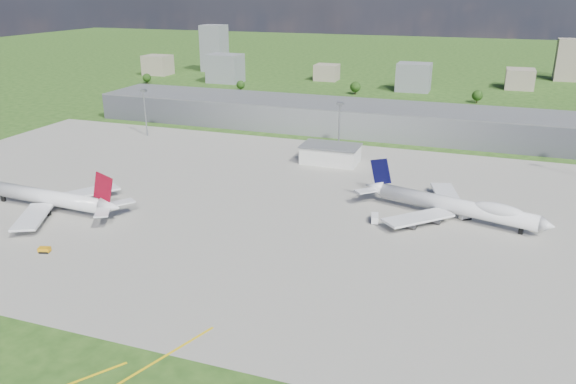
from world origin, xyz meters
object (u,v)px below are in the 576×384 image
(tug_yellow, at_px, (44,250))
(van_white_far, at_px, (466,216))
(van_white_near, at_px, (375,219))
(airliner_red_twin, at_px, (49,198))
(airliner_blue_quad, at_px, (456,206))

(tug_yellow, height_order, van_white_far, van_white_far)
(van_white_near, bearing_deg, van_white_far, -77.24)
(airliner_red_twin, relative_size, tug_yellow, 16.63)
(van_white_far, bearing_deg, van_white_near, 166.86)
(airliner_blue_quad, distance_m, tug_yellow, 138.29)
(airliner_blue_quad, xyz_separation_m, van_white_far, (3.81, 0.90, -3.80))
(tug_yellow, height_order, van_white_near, van_white_near)
(airliner_red_twin, distance_m, airliner_blue_quad, 147.89)
(airliner_red_twin, xyz_separation_m, van_white_near, (115.68, 28.96, -3.43))
(van_white_near, relative_size, van_white_far, 1.24)
(tug_yellow, relative_size, van_white_far, 0.83)
(van_white_far, bearing_deg, tug_yellow, 173.08)
(airliner_blue_quad, bearing_deg, tug_yellow, -133.92)
(airliner_red_twin, relative_size, airliner_blue_quad, 0.98)
(airliner_red_twin, height_order, van_white_near, airliner_red_twin)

